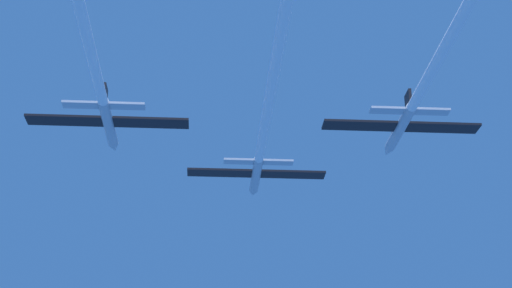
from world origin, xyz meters
TOP-DOWN VIEW (x-y plane):
  - jet_lead at (0.48, -17.89)m, footprint 15.40×56.64m
  - jet_left_wing at (-14.60, -33.15)m, footprint 15.40×60.98m
  - jet_right_wing at (13.80, -30.92)m, footprint 15.40×56.17m

SIDE VIEW (x-z plane):
  - jet_left_wing at x=-14.60m, z-range -1.26..1.29m
  - jet_lead at x=0.48m, z-range -1.03..1.52m
  - jet_right_wing at x=13.80m, z-range -0.94..1.61m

